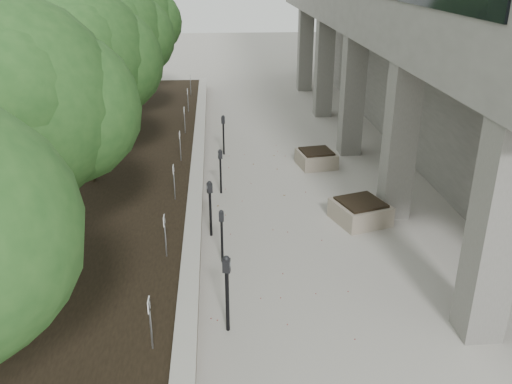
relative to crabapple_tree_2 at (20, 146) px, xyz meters
name	(u,v)px	position (x,y,z in m)	size (l,w,h in m)	color
ground	(299,381)	(4.80, -3.00, -3.12)	(90.00, 90.00, 0.00)	#A8A29A
retaining_wall	(198,170)	(2.97, 6.00, -2.87)	(0.39, 26.00, 0.50)	gray
planting_bed	(77,175)	(-0.70, 6.00, -2.92)	(7.00, 26.00, 0.40)	black
crabapple_tree_2	(20,146)	(0.00, 0.00, 0.00)	(4.60, 4.00, 5.44)	#224D1D
crabapple_tree_3	(81,87)	(0.00, 5.00, 0.00)	(4.60, 4.00, 5.44)	#224D1D
crabapple_tree_4	(112,56)	(0.00, 10.00, 0.00)	(4.60, 4.00, 5.44)	#224D1D
crabapple_tree_5	(131,37)	(0.00, 15.00, 0.00)	(4.60, 4.00, 5.44)	#224D1D
parking_sign_2	(151,324)	(2.45, -2.50, -2.24)	(0.04, 0.22, 0.96)	black
parking_sign_3	(165,236)	(2.45, 0.50, -2.24)	(0.04, 0.22, 0.96)	black
parking_sign_4	(174,183)	(2.45, 3.50, -2.24)	(0.04, 0.22, 0.96)	black
parking_sign_5	(180,146)	(2.45, 6.50, -2.24)	(0.04, 0.22, 0.96)	black
parking_sign_6	(185,120)	(2.45, 9.50, -2.24)	(0.04, 0.22, 0.96)	black
parking_sign_7	(188,100)	(2.45, 12.50, -2.24)	(0.04, 0.22, 0.96)	black
parking_sign_8	(191,85)	(2.45, 15.50, -2.24)	(0.04, 0.22, 0.96)	black
parking_meter_1	(227,294)	(3.70, -1.59, -2.34)	(0.15, 0.11, 1.56)	black
parking_meter_2	(222,236)	(3.65, 0.85, -2.47)	(0.13, 0.09, 1.29)	black
parking_meter_3	(210,209)	(3.39, 2.14, -2.39)	(0.14, 0.10, 1.45)	black
parking_meter_4	(221,171)	(3.68, 4.75, -2.45)	(0.13, 0.09, 1.34)	black
parking_meter_5	(223,135)	(3.83, 8.14, -2.42)	(0.14, 0.10, 1.40)	black
planter_front	(360,211)	(7.23, 2.63, -2.83)	(1.24, 1.24, 0.58)	gray
planter_back	(316,158)	(6.83, 6.78, -2.85)	(1.14, 1.14, 0.53)	gray
berry_scatter	(265,236)	(4.70, 2.00, -3.11)	(3.30, 14.10, 0.02)	maroon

